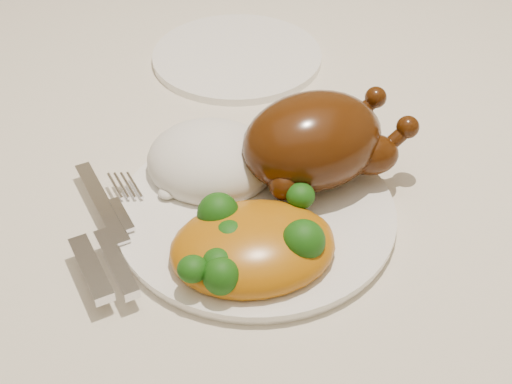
{
  "coord_description": "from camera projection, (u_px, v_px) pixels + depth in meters",
  "views": [
    {
      "loc": [
        0.1,
        -0.61,
        1.21
      ],
      "look_at": [
        0.14,
        -0.13,
        0.8
      ],
      "focal_mm": 50.0,
      "sensor_mm": 36.0,
      "label": 1
    }
  ],
  "objects": [
    {
      "name": "tablecloth",
      "position": [
        119.0,
        162.0,
        0.76
      ],
      "size": [
        1.73,
        1.03,
        0.18
      ],
      "color": "beige",
      "rests_on": "dining_table"
    },
    {
      "name": "dinner_plate",
      "position": [
        256.0,
        213.0,
        0.65
      ],
      "size": [
        0.33,
        0.33,
        0.01
      ],
      "primitive_type": "cylinder",
      "rotation": [
        0.0,
        0.0,
        -0.41
      ],
      "color": "white",
      "rests_on": "tablecloth"
    },
    {
      "name": "rice_mound",
      "position": [
        211.0,
        161.0,
        0.68
      ],
      "size": [
        0.15,
        0.15,
        0.06
      ],
      "rotation": [
        0.0,
        0.0,
        -0.33
      ],
      "color": "white",
      "rests_on": "dinner_plate"
    },
    {
      "name": "mac_and_cheese",
      "position": [
        255.0,
        244.0,
        0.59
      ],
      "size": [
        0.15,
        0.12,
        0.06
      ],
      "rotation": [
        0.0,
        0.0,
        0.12
      ],
      "color": "#B36F0B",
      "rests_on": "dinner_plate"
    },
    {
      "name": "side_plate",
      "position": [
        237.0,
        56.0,
        0.86
      ],
      "size": [
        0.25,
        0.25,
        0.01
      ],
      "primitive_type": "cylinder",
      "rotation": [
        0.0,
        0.0,
        0.23
      ],
      "color": "white",
      "rests_on": "tablecloth"
    },
    {
      "name": "roast_chicken",
      "position": [
        316.0,
        140.0,
        0.65
      ],
      "size": [
        0.18,
        0.14,
        0.09
      ],
      "rotation": [
        0.0,
        0.0,
        0.37
      ],
      "color": "#4B2208",
      "rests_on": "dinner_plate"
    },
    {
      "name": "dining_table",
      "position": [
        127.0,
        213.0,
        0.81
      ],
      "size": [
        1.6,
        0.9,
        0.76
      ],
      "color": "brown",
      "rests_on": "floor"
    },
    {
      "name": "cutlery",
      "position": [
        106.0,
        244.0,
        0.6
      ],
      "size": [
        0.07,
        0.18,
        0.01
      ],
      "rotation": [
        0.0,
        0.0,
        0.41
      ],
      "color": "silver",
      "rests_on": "dinner_plate"
    }
  ]
}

